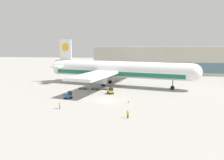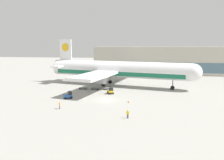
% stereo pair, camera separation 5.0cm
% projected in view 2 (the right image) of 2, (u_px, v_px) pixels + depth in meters
% --- Properties ---
extents(ground_plane, '(400.00, 400.00, 0.00)m').
position_uv_depth(ground_plane, '(106.00, 100.00, 58.97)').
color(ground_plane, '#9E9B93').
extents(terminal_building, '(90.00, 18.20, 14.00)m').
position_uv_depth(terminal_building, '(181.00, 60.00, 114.62)').
color(terminal_building, '#BCB7A8').
rests_on(terminal_building, ground_plane).
extents(airplane_main, '(57.27, 48.58, 17.00)m').
position_uv_depth(airplane_main, '(115.00, 70.00, 79.84)').
color(airplane_main, white).
rests_on(airplane_main, ground_plane).
extents(baggage_tug_foreground, '(2.82, 2.57, 2.00)m').
position_uv_depth(baggage_tug_foreground, '(68.00, 95.00, 60.81)').
color(baggage_tug_foreground, '#2D66B7').
rests_on(baggage_tug_foreground, ground_plane).
extents(baggage_tug_mid, '(2.37, 2.79, 2.00)m').
position_uv_depth(baggage_tug_mid, '(110.00, 91.00, 66.76)').
color(baggage_tug_mid, yellow).
rests_on(baggage_tug_mid, ground_plane).
extents(baggage_dolly_lead, '(3.77, 1.81, 0.48)m').
position_uv_depth(baggage_dolly_lead, '(83.00, 88.00, 73.87)').
color(baggage_dolly_lead, '#56565B').
rests_on(baggage_dolly_lead, ground_plane).
extents(baggage_dolly_second, '(3.77, 1.81, 0.48)m').
position_uv_depth(baggage_dolly_second, '(95.00, 88.00, 73.33)').
color(baggage_dolly_second, '#56565B').
rests_on(baggage_dolly_second, ground_plane).
extents(baggage_dolly_third, '(3.77, 1.81, 0.48)m').
position_uv_depth(baggage_dolly_third, '(107.00, 89.00, 73.08)').
color(baggage_dolly_third, '#56565B').
rests_on(baggage_dolly_third, ground_plane).
extents(ground_crew_near, '(0.55, 0.32, 1.75)m').
position_uv_depth(ground_crew_near, '(128.00, 113.00, 44.25)').
color(ground_crew_near, black).
rests_on(ground_crew_near, ground_plane).
extents(ground_crew_far, '(0.33, 0.54, 1.74)m').
position_uv_depth(ground_crew_far, '(60.00, 105.00, 50.81)').
color(ground_crew_far, black).
rests_on(ground_crew_far, ground_plane).
extents(traffic_cone_near, '(0.40, 0.40, 0.74)m').
position_uv_depth(traffic_cone_near, '(128.00, 101.00, 56.58)').
color(traffic_cone_near, black).
rests_on(traffic_cone_near, ground_plane).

